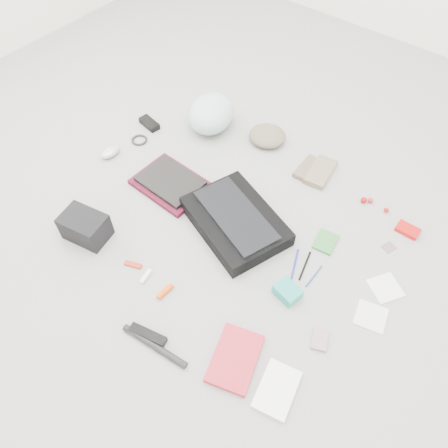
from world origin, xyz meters
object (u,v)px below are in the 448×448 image
Objects in this scene: camera_bag at (85,227)px; book_red at (235,359)px; laptop at (170,181)px; bike_helmet at (211,113)px; messenger_bag at (235,221)px; accordion_wallet at (288,292)px.

camera_bag is 0.82× the size of book_red.
bike_helmet is (-0.13, 0.47, 0.06)m from laptop.
bike_helmet is 0.92m from camera_bag.
messenger_bag is at bearing 31.55° from camera_bag.
messenger_bag is 0.67m from camera_bag.
bike_helmet reaches higher than camera_bag.
messenger_bag is 1.93× the size of book_red.
laptop is 2.91× the size of accordion_wallet.
camera_bag reaches higher than accordion_wallet.
book_red is (0.38, -0.50, -0.03)m from messenger_bag.
messenger_bag is 0.40m from laptop.
bike_helmet is at bearing 81.13° from camera_bag.
bike_helmet reaches higher than book_red.
camera_bag is (0.04, -0.92, -0.03)m from bike_helmet.
laptop is (-0.40, 0.00, -0.00)m from messenger_bag.
laptop is at bearing -93.20° from bike_helmet.
messenger_bag reaches higher than book_red.
bike_helmet is at bearing 157.63° from accordion_wallet.
bike_helmet is 1.10m from accordion_wallet.
accordion_wallet is (0.91, -0.61, -0.07)m from bike_helmet.
accordion_wallet reaches higher than book_red.
camera_bag reaches higher than laptop.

